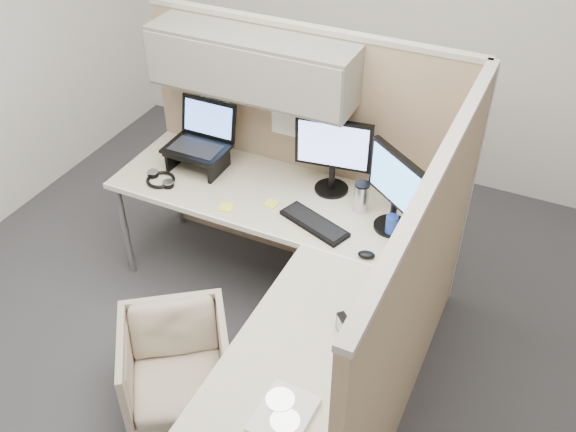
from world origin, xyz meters
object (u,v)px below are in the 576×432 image
at_px(desk, 282,254).
at_px(monitor_left, 333,150).
at_px(keyboard, 314,224).
at_px(office_chair, 176,361).

distance_m(desk, monitor_left, 0.68).
height_order(monitor_left, keyboard, monitor_left).
height_order(desk, monitor_left, monitor_left).
relative_size(monitor_left, keyboard, 1.13).
bearing_deg(office_chair, monitor_left, 37.15).
distance_m(office_chair, keyboard, 1.04).
relative_size(desk, monitor_left, 4.29).
xyz_separation_m(desk, keyboard, (0.08, 0.25, 0.05)).
relative_size(desk, office_chair, 3.53).
bearing_deg(desk, keyboard, 73.22).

